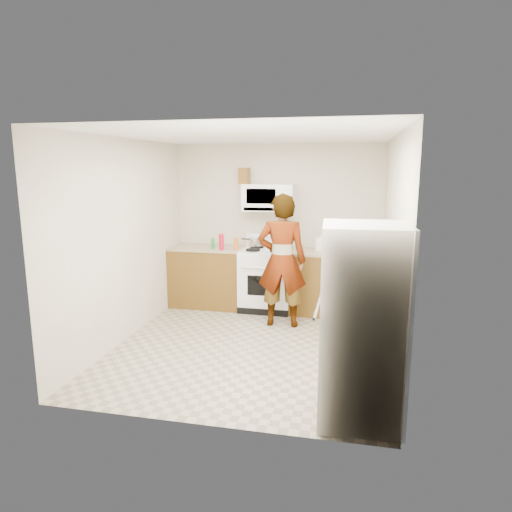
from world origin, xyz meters
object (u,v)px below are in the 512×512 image
(gas_range, at_px, (267,278))
(kettle, at_px, (320,244))
(microwave, at_px, (269,198))
(fridge, at_px, (362,324))
(saucepan, at_px, (256,242))
(person, at_px, (282,261))

(gas_range, relative_size, kettle, 6.37)
(gas_range, height_order, kettle, gas_range)
(microwave, height_order, kettle, microwave)
(microwave, xyz_separation_m, kettle, (0.79, -0.04, -0.68))
(fridge, relative_size, kettle, 9.59)
(gas_range, bearing_deg, fridge, -64.37)
(fridge, bearing_deg, gas_range, 112.73)
(microwave, relative_size, saucepan, 3.48)
(fridge, xyz_separation_m, kettle, (-0.59, 2.95, 0.17))
(microwave, distance_m, person, 1.17)
(microwave, xyz_separation_m, person, (0.34, -0.80, -0.79))
(fridge, height_order, saucepan, fridge)
(fridge, bearing_deg, saucepan, 114.55)
(person, bearing_deg, gas_range, -68.10)
(person, bearing_deg, kettle, -125.68)
(microwave, height_order, fridge, microwave)
(person, distance_m, saucepan, 0.99)
(gas_range, bearing_deg, saucepan, 140.54)
(microwave, bearing_deg, kettle, -2.89)
(kettle, bearing_deg, saucepan, -170.51)
(microwave, xyz_separation_m, fridge, (1.38, -2.99, -0.85))
(gas_range, bearing_deg, person, -63.16)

